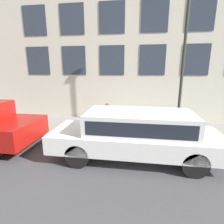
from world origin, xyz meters
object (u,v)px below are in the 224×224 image
(parked_truck_white_near, at_px, (137,132))
(street_lamp, at_px, (186,34))
(person, at_px, (108,115))
(fire_hydrant, at_px, (116,123))

(parked_truck_white_near, height_order, street_lamp, street_lamp)
(person, xyz_separation_m, parked_truck_white_near, (-2.04, -1.31, 0.02))
(street_lamp, bearing_deg, parked_truck_white_near, 142.15)
(person, distance_m, parked_truck_white_near, 2.42)
(parked_truck_white_near, relative_size, street_lamp, 0.80)
(fire_hydrant, distance_m, parked_truck_white_near, 2.14)
(fire_hydrant, height_order, person, person)
(fire_hydrant, xyz_separation_m, person, (0.12, 0.42, 0.33))
(fire_hydrant, bearing_deg, parked_truck_white_near, -154.96)
(parked_truck_white_near, xyz_separation_m, street_lamp, (2.25, -1.75, 3.28))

